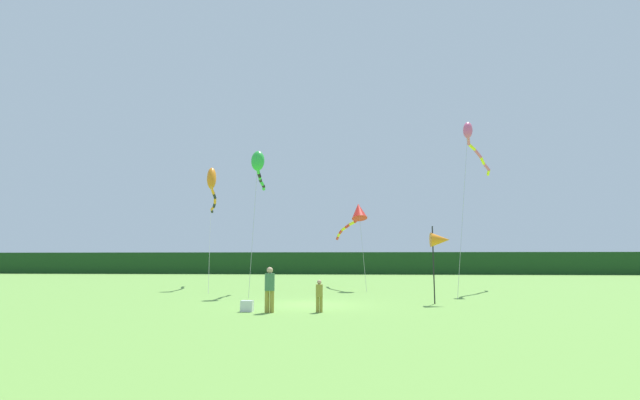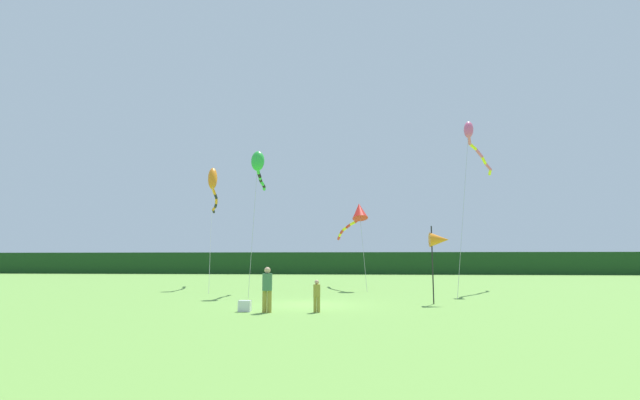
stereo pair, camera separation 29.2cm
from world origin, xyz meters
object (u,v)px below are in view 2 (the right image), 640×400
at_px(kite_red, 357,214).
at_px(cooler_box, 245,306).
at_px(person_child, 317,294).
at_px(banner_flag_pole, 439,240).
at_px(kite_green, 258,165).
at_px(person_adult, 267,287).
at_px(kite_rainbow, 473,140).
at_px(kite_orange, 213,184).

bearing_deg(kite_red, cooler_box, -108.48).
bearing_deg(person_child, banner_flag_pole, 34.75).
bearing_deg(kite_green, kite_red, 41.15).
distance_m(person_adult, cooler_box, 1.24).
distance_m(kite_red, kite_rainbow, 9.33).
height_order(cooler_box, kite_red, kite_red).
xyz_separation_m(kite_green, kite_red, (5.98, 5.23, -2.53)).
bearing_deg(kite_rainbow, kite_red, 171.51).
relative_size(person_child, kite_orange, 0.13).
xyz_separation_m(cooler_box, kite_red, (4.53, 13.54, 5.06)).
height_order(person_adult, person_child, person_adult).
distance_m(banner_flag_pole, kite_green, 11.86).
relative_size(cooler_box, kite_orange, 0.05).
relative_size(kite_orange, kite_red, 1.42).
bearing_deg(person_adult, person_child, 6.67).
height_order(person_adult, kite_red, kite_red).
relative_size(kite_orange, kite_rainbow, 0.90).
distance_m(person_adult, kite_red, 14.87).
xyz_separation_m(cooler_box, kite_rainbow, (12.42, 12.36, 9.88)).
distance_m(banner_flag_pole, kite_orange, 18.76).
distance_m(person_adult, person_child, 1.98).
height_order(banner_flag_pole, kite_orange, kite_orange).
xyz_separation_m(person_adult, kite_orange, (-7.25, 14.68, 6.77)).
height_order(kite_orange, kite_red, kite_orange).
distance_m(person_adult, kite_orange, 17.72).
bearing_deg(kite_green, kite_rainbow, 16.27).
distance_m(person_child, kite_orange, 18.52).
bearing_deg(person_adult, kite_orange, 116.29).
xyz_separation_m(kite_orange, kite_green, (4.84, -6.13, 0.05)).
xyz_separation_m(person_adult, person_child, (1.95, 0.23, -0.28)).
bearing_deg(person_child, kite_orange, 122.48).
height_order(person_adult, kite_rainbow, kite_rainbow).
bearing_deg(person_child, cooler_box, 179.70).
height_order(banner_flag_pole, kite_red, kite_red).
height_order(kite_orange, kite_rainbow, kite_rainbow).
bearing_deg(cooler_box, kite_red, 71.52).
xyz_separation_m(kite_orange, kite_rainbow, (18.73, -2.07, 2.35)).
relative_size(cooler_box, banner_flag_pole, 0.13).
relative_size(banner_flag_pole, kite_red, 0.52).
relative_size(cooler_box, kite_rainbow, 0.04).
bearing_deg(kite_rainbow, cooler_box, -135.14).
bearing_deg(person_adult, banner_flag_pole, 28.49).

